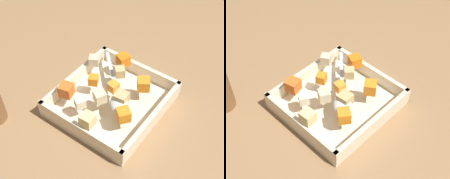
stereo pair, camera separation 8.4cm
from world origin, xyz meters
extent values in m
plane|color=#936D47|center=(0.00, 0.00, 0.00)|extent=(4.00, 4.00, 0.00)
cube|color=beige|center=(0.02, 0.00, 0.01)|extent=(0.28, 0.27, 0.01)
cube|color=beige|center=(0.02, -0.13, 0.03)|extent=(0.28, 0.01, 0.04)
cube|color=beige|center=(0.02, 0.13, 0.03)|extent=(0.28, 0.01, 0.04)
cube|color=beige|center=(-0.12, 0.00, 0.03)|extent=(0.01, 0.27, 0.04)
cube|color=beige|center=(0.15, 0.00, 0.03)|extent=(0.01, 0.27, 0.04)
cube|color=orange|center=(-0.06, 0.09, 0.07)|extent=(0.04, 0.04, 0.03)
cube|color=orange|center=(-0.04, -0.08, 0.07)|extent=(0.04, 0.04, 0.03)
cube|color=orange|center=(0.08, -0.06, 0.07)|extent=(0.05, 0.05, 0.03)
cube|color=orange|center=(0.02, 0.00, 0.07)|extent=(0.03, 0.03, 0.03)
cube|color=orange|center=(0.12, 0.04, 0.07)|extent=(0.04, 0.04, 0.03)
cube|color=orange|center=(0.01, 0.06, 0.07)|extent=(0.03, 0.03, 0.03)
cube|color=beige|center=(-0.03, 0.01, 0.07)|extent=(0.04, 0.04, 0.03)
cube|color=beige|center=(0.08, 0.11, 0.07)|extent=(0.04, 0.04, 0.03)
cube|color=#E0CC89|center=(-0.10, -0.02, 0.07)|extent=(0.03, 0.03, 0.03)
cube|color=tan|center=(0.08, 0.02, 0.07)|extent=(0.04, 0.04, 0.03)
cube|color=beige|center=(-0.07, 0.04, 0.07)|extent=(0.03, 0.03, 0.03)
cube|color=tan|center=(0.00, -0.04, 0.07)|extent=(0.04, 0.04, 0.03)
ellipsoid|color=silver|center=(-0.01, -0.05, 0.06)|extent=(0.09, 0.09, 0.02)
cube|color=silver|center=(0.07, 0.04, 0.06)|extent=(0.13, 0.13, 0.01)
camera|label=1|loc=(-0.46, -0.34, 0.67)|focal=51.74mm
camera|label=2|loc=(-0.40, -0.41, 0.67)|focal=51.74mm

